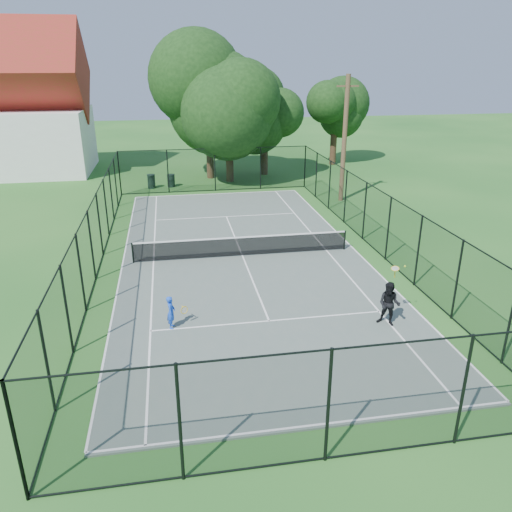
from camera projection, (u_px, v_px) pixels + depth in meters
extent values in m
plane|color=#1F571E|center=(242.00, 257.00, 23.47)|extent=(120.00, 120.00, 0.00)
cube|color=#54635B|center=(242.00, 256.00, 23.46)|extent=(11.00, 24.00, 0.06)
cylinder|color=black|center=(133.00, 253.00, 22.47)|extent=(0.08, 0.08, 0.95)
cylinder|color=black|center=(345.00, 240.00, 24.07)|extent=(0.08, 0.08, 0.95)
cube|color=black|center=(242.00, 246.00, 23.27)|extent=(10.00, 0.03, 0.88)
cube|color=white|center=(242.00, 237.00, 23.11)|extent=(10.00, 0.05, 0.06)
cylinder|color=#332114|center=(210.00, 152.00, 38.52)|extent=(0.56, 0.56, 4.09)
sphere|color=black|center=(208.00, 99.00, 37.10)|extent=(7.37, 7.37, 7.37)
cylinder|color=#332114|center=(230.00, 155.00, 37.49)|extent=(0.56, 0.56, 4.00)
sphere|color=black|center=(229.00, 102.00, 36.10)|extent=(7.18, 7.18, 7.18)
cylinder|color=#332114|center=(264.00, 153.00, 39.93)|extent=(0.56, 0.56, 3.35)
sphere|color=black|center=(265.00, 115.00, 38.83)|extent=(5.32, 5.32, 5.32)
cylinder|color=#332114|center=(333.00, 148.00, 43.87)|extent=(0.56, 0.56, 2.86)
sphere|color=black|center=(335.00, 117.00, 42.89)|extent=(5.00, 5.00, 5.00)
cylinder|color=black|center=(151.00, 182.00, 35.93)|extent=(0.54, 0.54, 0.96)
cylinder|color=black|center=(151.00, 175.00, 35.75)|extent=(0.58, 0.58, 0.05)
cylinder|color=black|center=(171.00, 181.00, 36.36)|extent=(0.54, 0.54, 0.87)
cylinder|color=black|center=(171.00, 175.00, 36.19)|extent=(0.58, 0.58, 0.05)
cylinder|color=#4C3823|center=(344.00, 140.00, 31.55)|extent=(0.30, 0.30, 7.88)
cube|color=#4C3823|center=(348.00, 86.00, 30.36)|extent=(1.40, 0.10, 0.10)
imported|color=blue|center=(171.00, 312.00, 16.94)|extent=(0.34, 0.46, 1.17)
torus|color=gold|center=(184.00, 310.00, 17.17)|extent=(0.27, 0.18, 0.29)
cylinder|color=silver|center=(184.00, 310.00, 17.17)|extent=(0.23, 0.15, 0.25)
imported|color=black|center=(389.00, 304.00, 17.06)|extent=(0.97, 0.94, 1.58)
torus|color=gold|center=(395.00, 268.00, 17.00)|extent=(0.30, 0.28, 0.14)
cylinder|color=silver|center=(395.00, 268.00, 17.00)|extent=(0.26, 0.24, 0.11)
sphere|color=#CCE526|center=(405.00, 266.00, 17.00)|extent=(0.07, 0.07, 0.07)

